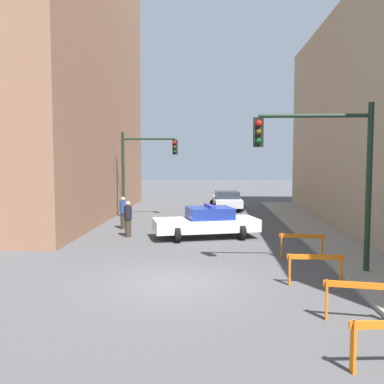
# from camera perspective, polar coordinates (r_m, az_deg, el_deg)

# --- Properties ---
(ground_plane) EXTENTS (120.00, 120.00, 0.00)m
(ground_plane) POSITION_cam_1_polar(r_m,az_deg,el_deg) (12.71, -2.34, -12.04)
(ground_plane) COLOR #4C4C4F
(building_corner_left) EXTENTS (14.00, 20.00, 17.16)m
(building_corner_left) POSITION_cam_1_polar(r_m,az_deg,el_deg) (29.65, -24.21, 13.75)
(building_corner_left) COLOR #93664C
(building_corner_left) RESTS_ON ground_plane
(traffic_light_near) EXTENTS (3.64, 0.35, 5.20)m
(traffic_light_near) POSITION_cam_1_polar(r_m,az_deg,el_deg) (13.85, 18.03, 3.92)
(traffic_light_near) COLOR black
(traffic_light_near) RESTS_ON sidewalk_right
(traffic_light_far) EXTENTS (3.44, 0.35, 5.20)m
(traffic_light_far) POSITION_cam_1_polar(r_m,az_deg,el_deg) (26.32, -6.85, 3.99)
(traffic_light_far) COLOR black
(traffic_light_far) RESTS_ON ground_plane
(police_car) EXTENTS (5.02, 3.08, 1.52)m
(police_car) POSITION_cam_1_polar(r_m,az_deg,el_deg) (19.52, 1.96, -4.02)
(police_car) COLOR white
(police_car) RESTS_ON ground_plane
(parked_car_near) EXTENTS (2.46, 4.41, 1.31)m
(parked_car_near) POSITION_cam_1_polar(r_m,az_deg,el_deg) (30.25, 4.66, -1.09)
(parked_car_near) COLOR silver
(parked_car_near) RESTS_ON ground_plane
(pedestrian_crossing) EXTENTS (0.37, 0.37, 1.66)m
(pedestrian_crossing) POSITION_cam_1_polar(r_m,az_deg,el_deg) (19.92, -8.53, -3.50)
(pedestrian_crossing) COLOR #382D23
(pedestrian_crossing) RESTS_ON ground_plane
(pedestrian_corner) EXTENTS (0.46, 0.46, 1.66)m
(pedestrian_corner) POSITION_cam_1_polar(r_m,az_deg,el_deg) (22.18, -9.16, -2.69)
(pedestrian_corner) COLOR #382D23
(pedestrian_corner) RESTS_ON ground_plane
(barrier_mid) EXTENTS (1.58, 0.41, 0.90)m
(barrier_mid) POSITION_cam_1_polar(r_m,az_deg,el_deg) (10.38, 21.59, -12.63)
(barrier_mid) COLOR orange
(barrier_mid) RESTS_ON ground_plane
(barrier_back) EXTENTS (1.60, 0.20, 0.90)m
(barrier_back) POSITION_cam_1_polar(r_m,az_deg,el_deg) (12.78, 16.12, -9.26)
(barrier_back) COLOR orange
(barrier_back) RESTS_ON ground_plane
(barrier_corner) EXTENTS (1.60, 0.31, 0.90)m
(barrier_corner) POSITION_cam_1_polar(r_m,az_deg,el_deg) (16.00, 14.44, -6.45)
(barrier_corner) COLOR orange
(barrier_corner) RESTS_ON ground_plane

